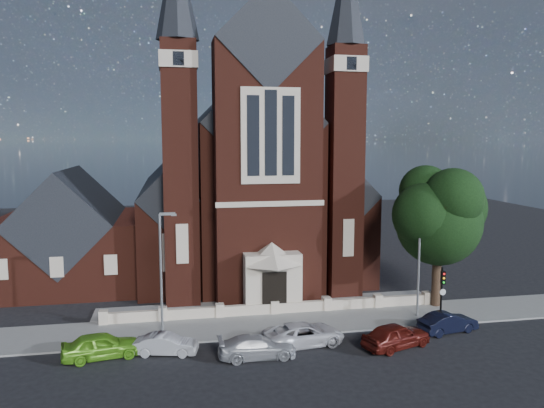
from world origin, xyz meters
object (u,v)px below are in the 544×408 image
Objects in this scene: church at (243,185)px; traffic_signal at (442,288)px; street_tree at (442,217)px; street_lamp_left at (162,266)px; car_dark_red at (396,336)px; car_navy at (448,322)px; parish_hall at (71,239)px; car_silver_a at (166,344)px; car_lime_van at (102,346)px; car_white_suv at (304,334)px; car_silver_b at (257,347)px; street_lamp_right at (420,255)px.

church is 8.72× the size of traffic_signal.
street_lamp_left is (-20.51, -1.71, -2.36)m from street_tree.
street_tree is 11.17m from car_dark_red.
car_navy is (10.61, -22.13, -7.51)m from church.
street_tree is 1.32× the size of street_lamp_left.
traffic_signal is 0.98× the size of car_navy.
parish_hall is 31.85m from car_navy.
parish_hall is at bearing 37.34° from car_silver_a.
street_lamp_left is 1.80× the size of car_lime_van.
car_white_suv is (-11.90, -5.23, -6.25)m from street_tree.
car_dark_red is (8.63, -0.10, 0.10)m from car_silver_b.
street_tree reaches higher than car_white_suv.
church is at bearing -37.79° from car_lime_van.
church is 6.83× the size of car_white_suv.
street_lamp_right is at bearing -91.99° from car_lime_van.
car_navy is at bearing -96.78° from car_white_suv.
car_dark_red is at bearing -91.03° from car_silver_b.
street_lamp_right is at bearing -69.12° from car_silver_b.
street_lamp_left is at bearing -112.66° from church.
car_silver_a is at bearing -174.57° from traffic_signal.
parish_hall is 23.46m from car_silver_b.
church reaches higher than car_silver_b.
parish_hall reaches higher than traffic_signal.
parish_hall reaches higher than street_lamp_right.
car_white_suv is at bearing -159.46° from street_lamp_right.
traffic_signal is 22.57m from car_lime_van.
car_silver_b is 1.12× the size of car_navy.
car_silver_a is (-17.82, -3.35, -3.98)m from street_lamp_right.
car_silver_b is (-12.58, -4.89, -3.93)m from street_lamp_right.
street_tree is 1.32× the size of street_lamp_right.
car_lime_van is 0.99× the size of car_dark_red.
car_silver_b is at bearing -54.42° from parish_hall.
parish_hall is 1.51× the size of street_lamp_left.
car_dark_red is (-4.85, -3.42, -1.81)m from traffic_signal.
car_dark_red is at bearing -75.59° from church.
car_dark_red reaches higher than car_silver_b.
church is 4.31× the size of street_lamp_left.
car_silver_a is 0.91× the size of car_navy.
car_dark_red is at bearing -106.24° from car_lime_van.
church is at bearing -6.32° from car_silver_b.
car_lime_van is at bearing -117.29° from church.
car_white_suv is at bearing -88.22° from church.
street_lamp_right is (10.09, -18.94, -3.59)m from church.
car_silver_b is at bearing 69.87° from car_dark_red.
parish_hall is at bearing 4.35° from car_lime_van.
street_lamp_right is 1.79× the size of car_dark_red.
car_white_suv is at bearing -22.24° from street_lamp_left.
car_silver_b is at bearing -111.05° from car_lime_van.
car_silver_a is at bearing -166.02° from street_tree.
car_white_suv reaches higher than car_silver_a.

